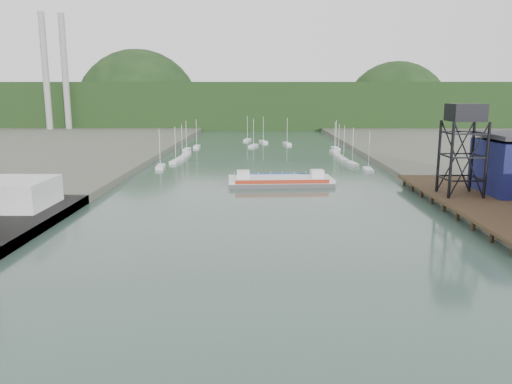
{
  "coord_description": "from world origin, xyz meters",
  "views": [
    {
      "loc": [
        -0.38,
        -29.38,
        19.85
      ],
      "look_at": [
        -1.15,
        50.77,
        4.0
      ],
      "focal_mm": 35.0,
      "sensor_mm": 36.0,
      "label": 1
    }
  ],
  "objects": [
    {
      "name": "distant_hills",
      "position": [
        -3.98,
        301.35,
        10.38
      ],
      "size": [
        500.0,
        120.0,
        80.0
      ],
      "color": "black",
      "rests_on": "ground"
    },
    {
      "name": "smokestacks",
      "position": [
        -106.0,
        232.5,
        30.0
      ],
      "size": [
        11.2,
        8.2,
        60.0
      ],
      "color": "#9A9995",
      "rests_on": "ground"
    },
    {
      "name": "chain_ferry",
      "position": [
        3.95,
        79.28,
        0.94
      ],
      "size": [
        23.34,
        10.63,
        3.28
      ],
      "rotation": [
        0.0,
        0.0,
        0.07
      ],
      "color": "#4E4D50",
      "rests_on": "ground"
    },
    {
      "name": "lift_tower",
      "position": [
        35.0,
        58.0,
        15.65
      ],
      "size": [
        6.5,
        6.5,
        16.0
      ],
      "color": "black",
      "rests_on": "east_pier"
    },
    {
      "name": "east_pier",
      "position": [
        37.0,
        45.0,
        1.9
      ],
      "size": [
        14.0,
        70.0,
        2.45
      ],
      "color": "black",
      "rests_on": "ground"
    },
    {
      "name": "marina_sailboats",
      "position": [
        0.08,
        138.46,
        0.35
      ],
      "size": [
        57.71,
        92.65,
        0.9
      ],
      "color": "silver",
      "rests_on": "ground"
    }
  ]
}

